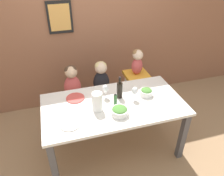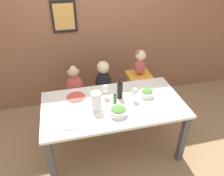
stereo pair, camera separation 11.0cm
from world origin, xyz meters
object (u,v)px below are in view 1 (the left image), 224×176
object	(u,v)px
salad_bowl_large	(120,111)
salad_bowl_small	(146,92)
wine_bottle	(120,90)
chair_far_center	(102,97)
wine_glass_near	(135,91)
chair_right_highchair	(136,82)
chair_far_left	(74,101)
dinner_plate_back_left	(75,98)
person_child_left	(72,82)
wine_glass_far	(105,89)
person_child_center	(101,78)
person_baby_right	(137,60)
dinner_plate_front_left	(70,124)
paper_towel_roll	(97,102)

from	to	relation	value
salad_bowl_large	salad_bowl_small	distance (m)	0.51
salad_bowl_small	salad_bowl_large	bearing A→B (deg)	-149.55
wine_bottle	chair_far_center	bearing A→B (deg)	98.64
wine_glass_near	salad_bowl_large	bearing A→B (deg)	-141.53
chair_right_highchair	salad_bowl_large	bearing A→B (deg)	-122.37
chair_far_center	salad_bowl_large	world-z (taller)	salad_bowl_large
chair_far_left	wine_glass_near	xyz separation A→B (m)	(0.67, -0.69, 0.50)
dinner_plate_back_left	wine_bottle	bearing A→B (deg)	-13.79
person_child_left	wine_glass_far	world-z (taller)	person_child_left
chair_far_left	chair_right_highchair	xyz separation A→B (m)	(0.98, 0.00, 0.16)
person_child_center	wine_bottle	xyz separation A→B (m)	(0.09, -0.58, 0.15)
chair_far_center	salad_bowl_large	size ratio (longest dim) A/B	2.35
chair_far_center	person_baby_right	distance (m)	0.78
salad_bowl_small	dinner_plate_back_left	bearing A→B (deg)	167.82
person_baby_right	dinner_plate_front_left	world-z (taller)	person_baby_right
paper_towel_roll	wine_glass_near	bearing A→B (deg)	7.03
dinner_plate_front_left	wine_bottle	bearing A→B (deg)	26.34
chair_far_left	person_child_center	xyz separation A→B (m)	(0.42, 0.00, 0.34)
chair_right_highchair	wine_glass_far	size ratio (longest dim) A/B	3.85
chair_far_left	wine_glass_near	bearing A→B (deg)	-45.97
wine_glass_near	wine_glass_far	world-z (taller)	same
wine_glass_far	salad_bowl_small	bearing A→B (deg)	-11.42
dinner_plate_front_left	wine_glass_near	bearing A→B (deg)	14.84
person_child_left	chair_far_left	bearing A→B (deg)	-90.00
person_child_left	salad_bowl_small	world-z (taller)	person_child_left
wine_glass_near	salad_bowl_large	distance (m)	0.34
wine_bottle	salad_bowl_small	distance (m)	0.35
person_baby_right	wine_bottle	world-z (taller)	person_baby_right
chair_far_center	person_child_left	world-z (taller)	person_child_left
chair_far_center	wine_glass_near	size ratio (longest dim) A/B	2.52
chair_far_left	wine_bottle	world-z (taller)	wine_bottle
person_baby_right	dinner_plate_front_left	size ratio (longest dim) A/B	1.73
chair_far_left	paper_towel_roll	bearing A→B (deg)	-75.51
chair_far_left	salad_bowl_large	world-z (taller)	salad_bowl_large
person_child_center	chair_far_left	bearing A→B (deg)	-179.82
chair_right_highchair	person_child_left	bearing A→B (deg)	179.92
person_child_left	wine_glass_near	size ratio (longest dim) A/B	2.79
dinner_plate_front_left	dinner_plate_back_left	xyz separation A→B (m)	(0.12, 0.45, 0.00)
wine_bottle	salad_bowl_small	world-z (taller)	wine_bottle
person_child_left	dinner_plate_front_left	bearing A→B (deg)	-98.82
dinner_plate_front_left	salad_bowl_small	bearing A→B (deg)	15.10
chair_far_center	wine_glass_far	size ratio (longest dim) A/B	2.52
person_child_left	person_child_center	xyz separation A→B (m)	(0.42, 0.00, 0.00)
person_child_center	wine_bottle	size ratio (longest dim) A/B	1.77
chair_far_left	person_child_left	size ratio (longest dim) A/B	0.90
salad_bowl_small	wine_glass_far	bearing A→B (deg)	168.58
wine_glass_near	chair_far_left	bearing A→B (deg)	134.03
dinner_plate_front_left	wine_glass_far	bearing A→B (deg)	37.26
salad_bowl_large	dinner_plate_back_left	world-z (taller)	salad_bowl_large
chair_far_center	salad_bowl_small	xyz separation A→B (m)	(0.42, -0.64, 0.42)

